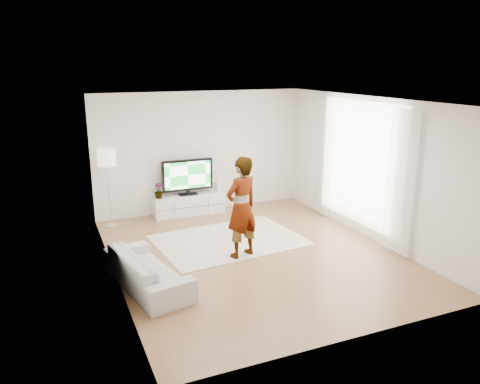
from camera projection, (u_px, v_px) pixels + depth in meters
name	position (u px, v px, depth m)	size (l,w,h in m)	color
floor	(254.00, 254.00, 8.65)	(6.00, 6.00, 0.00)	#A9784C
ceiling	(256.00, 100.00, 7.91)	(6.00, 6.00, 0.00)	white
wall_left	(110.00, 196.00, 7.34)	(0.02, 6.00, 2.80)	silver
wall_right	(370.00, 169.00, 9.22)	(0.02, 6.00, 2.80)	silver
wall_back	(201.00, 152.00, 10.94)	(5.00, 0.02, 2.80)	silver
wall_front	(359.00, 236.00, 5.62)	(5.00, 0.02, 2.80)	silver
window	(360.00, 163.00, 9.47)	(0.01, 2.60, 2.50)	white
curtain_near	(401.00, 183.00, 8.31)	(0.04, 0.70, 2.60)	white
curtain_far	(321.00, 157.00, 10.62)	(0.04, 0.70, 2.60)	white
media_console	(189.00, 204.00, 10.89)	(1.64, 0.47, 0.46)	silver
television	(188.00, 176.00, 10.73)	(1.19, 0.23, 0.83)	black
game_console	(217.00, 187.00, 11.07)	(0.09, 0.18, 0.24)	white
potted_plant	(159.00, 191.00, 10.52)	(0.19, 0.19, 0.35)	#3F7238
rug	(229.00, 240.00, 9.30)	(2.79, 2.01, 0.01)	beige
player	(242.00, 207.00, 8.30)	(0.67, 0.44, 1.84)	#334772
sofa	(147.00, 269.00, 7.34)	(1.92, 0.75, 0.56)	silver
floor_lamp	(107.00, 161.00, 9.76)	(0.38, 0.38, 1.70)	silver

